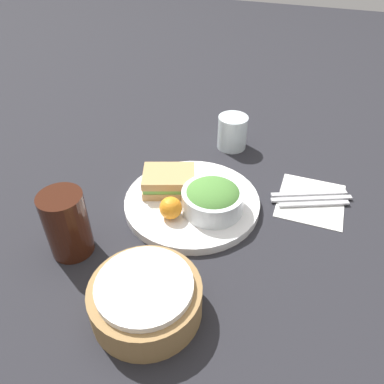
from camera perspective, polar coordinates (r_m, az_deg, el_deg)
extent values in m
plane|color=#232328|center=(0.85, 0.00, -2.05)|extent=(4.00, 4.00, 0.00)
cylinder|color=white|center=(0.84, 0.00, -1.56)|extent=(0.30, 0.30, 0.02)
cube|color=tan|center=(0.86, -3.48, 0.93)|extent=(0.14, 0.12, 0.02)
cube|color=#6BB24C|center=(0.85, -3.52, 1.68)|extent=(0.13, 0.12, 0.01)
cube|color=tan|center=(0.84, -3.55, 2.44)|extent=(0.14, 0.12, 0.02)
cylinder|color=white|center=(0.80, 3.15, -1.29)|extent=(0.13, 0.13, 0.05)
ellipsoid|color=#4C8438|center=(0.79, 3.18, -0.59)|extent=(0.12, 0.12, 0.05)
cylinder|color=#B7B7BC|center=(0.87, 3.23, 2.20)|extent=(0.05, 0.05, 0.04)
sphere|color=orange|center=(0.78, -3.27, -2.44)|extent=(0.05, 0.05, 0.05)
cylinder|color=#38190F|center=(0.74, -18.54, -4.65)|extent=(0.08, 0.08, 0.14)
cylinder|color=#997547|center=(0.65, -7.02, -15.96)|extent=(0.19, 0.19, 0.06)
cylinder|color=white|center=(0.62, -7.29, -14.01)|extent=(0.16, 0.16, 0.01)
cube|color=white|center=(0.90, 17.67, -1.19)|extent=(0.15, 0.17, 0.00)
cube|color=#B2B2B7|center=(0.91, 17.40, -0.25)|extent=(0.17, 0.08, 0.01)
cube|color=#B2B2B7|center=(0.90, 17.73, -0.97)|extent=(0.18, 0.09, 0.01)
cube|color=#B2B2B7|center=(0.89, 18.07, -1.72)|extent=(0.15, 0.07, 0.01)
cylinder|color=silver|center=(1.03, 6.16, 9.05)|extent=(0.08, 0.08, 0.09)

